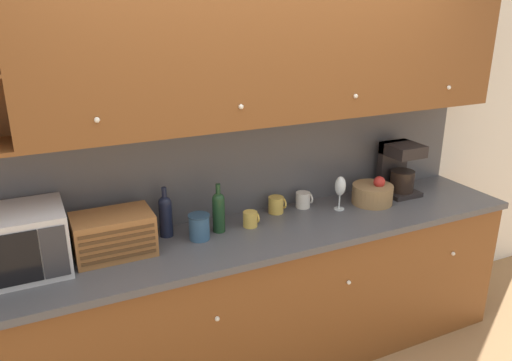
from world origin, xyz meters
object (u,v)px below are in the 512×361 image
wine_bottle (166,214)px  mug_patterned_third (276,205)px  second_wine_bottle (219,210)px  mug_blue_second (303,200)px  coffee_maker (399,168)px  mug (251,219)px  fruit_basket (373,194)px  microwave (10,244)px  storage_canister (199,227)px  bread_box (114,234)px  wine_glass (340,187)px

wine_bottle → mug_patterned_third: bearing=2.2°
wine_bottle → second_wine_bottle: size_ratio=1.01×
mug_patterned_third → mug_blue_second: 0.20m
mug_blue_second → coffee_maker: coffee_maker is taller
mug_blue_second → second_wine_bottle: bearing=-170.7°
wine_bottle → coffee_maker: (1.62, -0.03, 0.05)m
mug → coffee_maker: bearing=3.0°
wine_bottle → mug_blue_second: bearing=1.9°
mug_patterned_third → mug_blue_second: bearing=0.8°
mug → mug_patterned_third: (0.23, 0.12, 0.01)m
fruit_basket → microwave: bearing=179.4°
storage_canister → mug_blue_second: bearing=11.1°
microwave → storage_canister: size_ratio=3.53×
microwave → fruit_basket: 2.14m
storage_canister → mug_patterned_third: 0.58m
second_wine_bottle → mug: bearing=-5.0°
microwave → bread_box: bearing=-1.0°
microwave → bread_box: (0.48, -0.01, -0.05)m
mug → bread_box: bearing=-179.7°
wine_bottle → storage_canister: bearing=-37.6°
mug → wine_bottle: bearing=169.5°
coffee_maker → microwave: bearing=-178.7°
bread_box → wine_glass: 1.40m
fruit_basket → second_wine_bottle: bearing=178.2°
bread_box → fruit_basket: size_ratio=1.53×
microwave → second_wine_bottle: (1.07, 0.01, -0.03)m
coffee_maker → mug: bearing=-177.0°
wine_glass → wine_bottle: bearing=174.8°
storage_canister → mug: bearing=5.1°
storage_canister → wine_glass: (0.94, 0.02, 0.08)m
microwave → mug_blue_second: 1.70m
coffee_maker → second_wine_bottle: bearing=-178.1°
second_wine_bottle → fruit_basket: second_wine_bottle is taller
bread_box → mug: (0.79, 0.00, -0.07)m
wine_glass → coffee_maker: size_ratio=0.62×
second_wine_bottle → wine_bottle: bearing=165.9°
bread_box → second_wine_bottle: size_ratio=1.39×
wine_bottle → storage_canister: 0.20m
mug_patterned_third → wine_glass: bearing=-18.3°
microwave → wine_bottle: bearing=6.2°
microwave → mug: 1.27m
wine_glass → fruit_basket: size_ratio=0.84×
fruit_basket → mug_blue_second: bearing=163.0°
mug_patterned_third → wine_glass: wine_glass is taller
mug_blue_second → coffee_maker: size_ratio=0.30×
mug_patterned_third → coffee_maker: size_ratio=0.30×
bread_box → wine_bottle: bearing=17.1°
wine_glass → fruit_basket: (0.26, -0.01, -0.08)m
mug → storage_canister: bearing=-174.9°
microwave → storage_canister: (0.93, -0.03, -0.09)m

